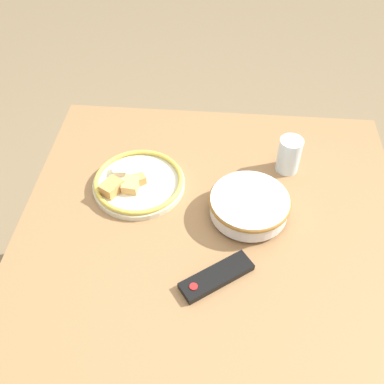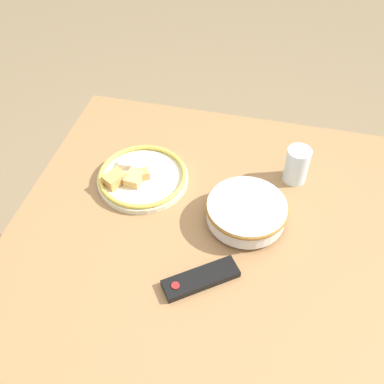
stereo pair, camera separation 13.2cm
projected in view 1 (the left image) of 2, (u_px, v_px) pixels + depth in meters
name	position (u px, v px, depth m)	size (l,w,h in m)	color
ground_plane	(206.00, 338.00, 1.81)	(8.00, 8.00, 0.00)	#7F6B4C
dining_table	(211.00, 243.00, 1.34)	(1.11, 1.06, 0.73)	olive
noodle_bowl	(249.00, 205.00, 1.28)	(0.23, 0.23, 0.07)	silver
food_plate	(137.00, 183.00, 1.37)	(0.28, 0.28, 0.05)	beige
tv_remote	(217.00, 276.00, 1.15)	(0.20, 0.17, 0.02)	black
drinking_glass	(289.00, 155.00, 1.40)	(0.07, 0.07, 0.12)	silver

